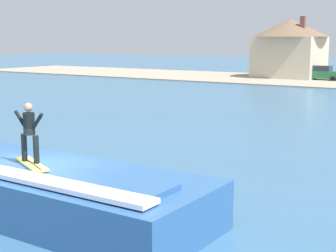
# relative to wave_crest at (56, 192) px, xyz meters

# --- Properties ---
(ground_plane) EXTENTS (260.00, 260.00, 0.00)m
(ground_plane) POSITION_rel_wave_crest_xyz_m (-0.74, 0.17, -0.69)
(ground_plane) COLOR #335E80
(wave_crest) EXTENTS (9.16, 3.68, 1.47)m
(wave_crest) POSITION_rel_wave_crest_xyz_m (0.00, 0.00, 0.00)
(wave_crest) COLOR #2C5990
(wave_crest) RESTS_ON ground_plane
(surfboard) EXTENTS (1.87, 1.13, 0.06)m
(surfboard) POSITION_rel_wave_crest_xyz_m (-0.52, -0.37, 0.81)
(surfboard) COLOR #EAD159
(surfboard) RESTS_ON wave_crest
(surfer) EXTENTS (1.12, 0.32, 1.67)m
(surfer) POSITION_rel_wave_crest_xyz_m (-0.62, -0.31, 1.77)
(surfer) COLOR black
(surfer) RESTS_ON surfboard
(car_near_shore) EXTENTS (4.42, 2.14, 1.86)m
(car_near_shore) POSITION_rel_wave_crest_xyz_m (-8.12, 51.85, 0.25)
(car_near_shore) COLOR #23663D
(car_near_shore) RESTS_ON ground_plane
(house_with_chimney) EXTENTS (9.74, 9.74, 7.80)m
(house_with_chimney) POSITION_rel_wave_crest_xyz_m (-13.06, 53.78, 3.48)
(house_with_chimney) COLOR beige
(house_with_chimney) RESTS_ON ground_plane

